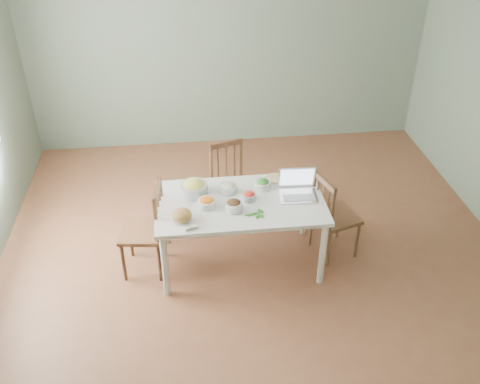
{
  "coord_description": "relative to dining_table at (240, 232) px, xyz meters",
  "views": [
    {
      "loc": [
        -0.62,
        -3.94,
        3.47
      ],
      "look_at": [
        -0.15,
        -0.02,
        0.82
      ],
      "focal_mm": 39.78,
      "sensor_mm": 36.0,
      "label": 1
    }
  ],
  "objects": [
    {
      "name": "chair_far",
      "position": [
        0.01,
        0.69,
        0.08
      ],
      "size": [
        0.48,
        0.47,
        0.88
      ],
      "primitive_type": null,
      "rotation": [
        0.0,
        0.0,
        0.3
      ],
      "color": "#3A1D0C",
      "rests_on": "floor"
    },
    {
      "name": "basil_bunch",
      "position": [
        0.1,
        -0.22,
        0.37
      ],
      "size": [
        0.19,
        0.19,
        0.02
      ],
      "primitive_type": null,
      "color": "#23811B",
      "rests_on": "dining_table"
    },
    {
      "name": "bowl_carrot",
      "position": [
        -0.3,
        -0.05,
        0.4
      ],
      "size": [
        0.16,
        0.16,
        0.09
      ],
      "primitive_type": null,
      "rotation": [
        0.0,
        0.0,
        -0.01
      ],
      "color": "orange",
      "rests_on": "dining_table"
    },
    {
      "name": "wall_back",
      "position": [
        0.15,
        2.52,
        0.99
      ],
      "size": [
        5.0,
        0.0,
        2.7
      ],
      "primitive_type": "cube",
      "color": "slate",
      "rests_on": "ground"
    },
    {
      "name": "flatbread",
      "position": [
        0.37,
        0.33,
        0.37
      ],
      "size": [
        0.23,
        0.23,
        0.02
      ],
      "primitive_type": "cylinder",
      "rotation": [
        0.0,
        0.0,
        0.42
      ],
      "color": "tan",
      "rests_on": "dining_table"
    },
    {
      "name": "bowl_mushroom",
      "position": [
        -0.07,
        -0.13,
        0.41
      ],
      "size": [
        0.2,
        0.2,
        0.1
      ],
      "primitive_type": null,
      "rotation": [
        0.0,
        0.0,
        0.38
      ],
      "color": "black",
      "rests_on": "dining_table"
    },
    {
      "name": "bowl_broccoli",
      "position": [
        0.23,
        0.19,
        0.41
      ],
      "size": [
        0.18,
        0.18,
        0.1
      ],
      "primitive_type": null,
      "rotation": [
        0.0,
        0.0,
        -0.19
      ],
      "color": "#0F5113",
      "rests_on": "dining_table"
    },
    {
      "name": "laptop",
      "position": [
        0.54,
        0.0,
        0.48
      ],
      "size": [
        0.36,
        0.3,
        0.24
      ],
      "primitive_type": null,
      "rotation": [
        0.0,
        0.0,
        -0.06
      ],
      "color": "silver",
      "rests_on": "dining_table"
    },
    {
      "name": "chair_right",
      "position": [
        0.94,
        0.05,
        0.09
      ],
      "size": [
        0.48,
        0.49,
        0.9
      ],
      "primitive_type": null,
      "rotation": [
        0.0,
        0.0,
        1.86
      ],
      "color": "#3A1D0C",
      "rests_on": "floor"
    },
    {
      "name": "bread_boule",
      "position": [
        -0.53,
        -0.23,
        0.42
      ],
      "size": [
        0.19,
        0.19,
        0.11
      ],
      "primitive_type": "ellipsoid",
      "rotation": [
        0.0,
        0.0,
        -0.1
      ],
      "color": "#AC8A48",
      "rests_on": "dining_table"
    },
    {
      "name": "dining_table",
      "position": [
        0.0,
        0.0,
        0.0
      ],
      "size": [
        1.53,
        0.86,
        0.72
      ],
      "primitive_type": null,
      "color": "white",
      "rests_on": "floor"
    },
    {
      "name": "bowl_squash",
      "position": [
        -0.4,
        0.16,
        0.43
      ],
      "size": [
        0.33,
        0.33,
        0.14
      ],
      "primitive_type": null,
      "rotation": [
        0.0,
        0.0,
        -0.39
      ],
      "color": "gold",
      "rests_on": "dining_table"
    },
    {
      "name": "floor",
      "position": [
        0.15,
        0.02,
        -0.36
      ],
      "size": [
        5.0,
        5.0,
        0.0
      ],
      "primitive_type": "cube",
      "color": "brown",
      "rests_on": "ground"
    },
    {
      "name": "chair_left",
      "position": [
        -0.91,
        0.02,
        0.1
      ],
      "size": [
        0.44,
        0.46,
        0.93
      ],
      "primitive_type": null,
      "rotation": [
        0.0,
        0.0,
        -1.7
      ],
      "color": "#3A1D0C",
      "rests_on": "floor"
    },
    {
      "name": "bowl_redpep",
      "position": [
        0.08,
        0.01,
        0.4
      ],
      "size": [
        0.15,
        0.15,
        0.08
      ],
      "primitive_type": null,
      "rotation": [
        0.0,
        0.0,
        0.17
      ],
      "color": "#D44926",
      "rests_on": "dining_table"
    },
    {
      "name": "bowl_onion",
      "position": [
        -0.09,
        0.16,
        0.4
      ],
      "size": [
        0.17,
        0.17,
        0.09
      ],
      "primitive_type": null,
      "rotation": [
        0.0,
        0.0,
        0.02
      ],
      "color": "white",
      "rests_on": "dining_table"
    },
    {
      "name": "butter_stick",
      "position": [
        -0.46,
        -0.37,
        0.37
      ],
      "size": [
        0.12,
        0.06,
        0.03
      ],
      "primitive_type": "cube",
      "rotation": [
        0.0,
        0.0,
        0.27
      ],
      "color": "beige",
      "rests_on": "dining_table"
    }
  ]
}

